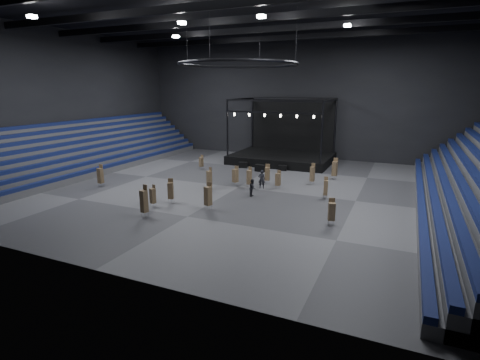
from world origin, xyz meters
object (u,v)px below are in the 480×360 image
at_px(flight_case_left, 243,165).
at_px(chair_stack_4, 208,195).
at_px(chair_stack_0, 326,187).
at_px(chair_stack_8, 209,178).
at_px(chair_stack_13, 201,162).
at_px(chair_stack_6, 153,195).
at_px(crew_member, 253,188).
at_px(chair_stack_12, 278,179).
at_px(chair_stack_1, 312,174).
at_px(chair_stack_5, 249,177).
at_px(chair_stack_7, 144,201).
at_px(flight_case_right, 283,168).
at_px(chair_stack_2, 100,175).
at_px(man_center, 262,179).
at_px(stage, 284,152).
at_px(chair_stack_9, 235,175).
at_px(chair_stack_14, 267,173).
at_px(chair_stack_11, 335,168).
at_px(chair_stack_10, 332,211).
at_px(flight_case_mid, 260,168).
at_px(chair_stack_3, 171,190).

xyz_separation_m(flight_case_left, chair_stack_4, (4.42, -17.86, 0.95)).
bearing_deg(chair_stack_0, chair_stack_8, 175.14).
height_order(chair_stack_0, chair_stack_13, chair_stack_0).
bearing_deg(chair_stack_6, crew_member, 63.72).
height_order(flight_case_left, chair_stack_12, chair_stack_12).
relative_size(chair_stack_1, chair_stack_5, 1.06).
bearing_deg(chair_stack_7, flight_case_right, 89.32).
height_order(chair_stack_6, chair_stack_7, chair_stack_7).
relative_size(chair_stack_2, chair_stack_4, 0.98).
bearing_deg(man_center, stage, -105.60).
relative_size(chair_stack_2, chair_stack_12, 1.23).
xyz_separation_m(stage, chair_stack_5, (1.10, -15.75, -0.27)).
bearing_deg(chair_stack_13, stage, 61.65).
xyz_separation_m(chair_stack_8, crew_member, (5.30, -0.64, -0.35)).
xyz_separation_m(chair_stack_0, chair_stack_9, (-10.19, 0.83, 0.08)).
bearing_deg(chair_stack_6, chair_stack_14, 80.25).
distance_m(flight_case_left, chair_stack_1, 11.92).
xyz_separation_m(flight_case_left, chair_stack_1, (10.76, -5.05, 0.85)).
relative_size(chair_stack_11, man_center, 1.28).
height_order(chair_stack_10, chair_stack_12, chair_stack_10).
distance_m(stage, chair_stack_11, 12.16).
distance_m(chair_stack_9, crew_member, 4.50).
bearing_deg(flight_case_mid, chair_stack_2, -132.81).
relative_size(chair_stack_3, chair_stack_10, 1.06).
relative_size(flight_case_mid, chair_stack_12, 0.66).
relative_size(stage, man_center, 6.89).
bearing_deg(chair_stack_1, chair_stack_14, -147.01).
relative_size(chair_stack_5, chair_stack_10, 1.04).
bearing_deg(chair_stack_6, chair_stack_2, 178.71).
relative_size(chair_stack_5, chair_stack_9, 1.02).
distance_m(chair_stack_6, chair_stack_12, 13.64).
xyz_separation_m(flight_case_mid, chair_stack_14, (3.04, -5.72, 0.77)).
distance_m(flight_case_mid, chair_stack_14, 6.52).
bearing_deg(stage, flight_case_mid, -94.96).
distance_m(chair_stack_8, chair_stack_11, 15.19).
bearing_deg(stage, flight_case_left, -119.34).
bearing_deg(chair_stack_10, chair_stack_9, 126.99).
bearing_deg(chair_stack_1, flight_case_right, 144.73).
relative_size(chair_stack_1, chair_stack_11, 0.94).
bearing_deg(chair_stack_14, chair_stack_10, -61.91).
xyz_separation_m(chair_stack_3, chair_stack_9, (2.93, 8.29, -0.04)).
xyz_separation_m(flight_case_left, man_center, (6.16, -9.01, 0.63)).
distance_m(chair_stack_0, chair_stack_2, 24.25).
bearing_deg(chair_stack_3, chair_stack_4, -29.88).
xyz_separation_m(chair_stack_6, crew_member, (7.02, 6.99, -0.22)).
bearing_deg(chair_stack_3, flight_case_left, 66.04).
bearing_deg(chair_stack_0, chair_stack_3, -162.49).
bearing_deg(stage, chair_stack_12, -74.50).
height_order(chair_stack_12, chair_stack_14, chair_stack_14).
bearing_deg(man_center, flight_case_left, -80.32).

